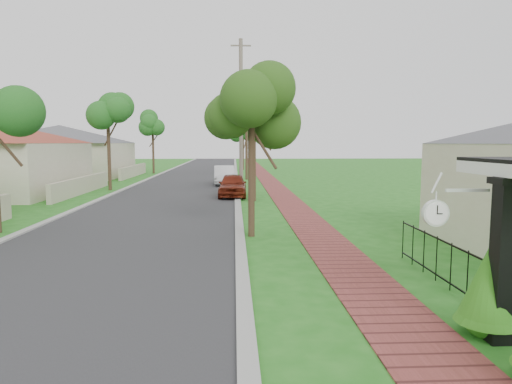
# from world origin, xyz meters

# --- Properties ---
(ground) EXTENTS (160.00, 160.00, 0.00)m
(ground) POSITION_xyz_m (0.00, 0.00, 0.00)
(ground) COLOR #206718
(ground) RESTS_ON ground
(road) EXTENTS (7.00, 120.00, 0.02)m
(road) POSITION_xyz_m (-3.00, 20.00, 0.00)
(road) COLOR #28282B
(road) RESTS_ON ground
(kerb_right) EXTENTS (0.30, 120.00, 0.10)m
(kerb_right) POSITION_xyz_m (0.65, 20.00, 0.00)
(kerb_right) COLOR #9E9E99
(kerb_right) RESTS_ON ground
(kerb_left) EXTENTS (0.30, 120.00, 0.10)m
(kerb_left) POSITION_xyz_m (-6.65, 20.00, 0.00)
(kerb_left) COLOR #9E9E99
(kerb_left) RESTS_ON ground
(sidewalk) EXTENTS (1.50, 120.00, 0.03)m
(sidewalk) POSITION_xyz_m (3.25, 20.00, 0.00)
(sidewalk) COLOR brown
(sidewalk) RESTS_ON ground
(porch_post) EXTENTS (0.48, 0.48, 2.52)m
(porch_post) POSITION_xyz_m (4.55, -1.00, 1.12)
(porch_post) COLOR black
(porch_post) RESTS_ON ground
(picket_fence) EXTENTS (0.03, 8.02, 1.00)m
(picket_fence) POSITION_xyz_m (4.90, -0.00, 0.53)
(picket_fence) COLOR black
(picket_fence) RESTS_ON ground
(street_trees) EXTENTS (10.70, 37.65, 5.89)m
(street_trees) POSITION_xyz_m (-2.87, 26.84, 4.54)
(street_trees) COLOR #382619
(street_trees) RESTS_ON ground
(far_house_grey) EXTENTS (15.56, 15.56, 4.60)m
(far_house_grey) POSITION_xyz_m (-14.97, 34.00, 2.34)
(far_house_grey) COLOR beige
(far_house_grey) RESTS_ON ground
(parked_car_red) EXTENTS (1.63, 3.84, 1.30)m
(parked_car_red) POSITION_xyz_m (0.38, 17.94, 0.65)
(parked_car_red) COLOR maroon
(parked_car_red) RESTS_ON ground
(parked_car_white) EXTENTS (1.62, 4.18, 1.36)m
(parked_car_white) POSITION_xyz_m (-0.24, 25.37, 0.68)
(parked_car_white) COLOR silver
(parked_car_white) RESTS_ON ground
(near_tree) EXTENTS (1.90, 1.90, 4.87)m
(near_tree) POSITION_xyz_m (1.03, 7.00, 3.87)
(near_tree) COLOR #382619
(near_tree) RESTS_ON ground
(utility_pole) EXTENTS (1.20, 0.24, 9.08)m
(utility_pole) POSITION_xyz_m (0.90, 19.83, 4.60)
(utility_pole) COLOR #7A695F
(utility_pole) RESTS_ON ground
(station_clock) EXTENTS (1.06, 0.13, 0.60)m
(station_clock) POSITION_xyz_m (3.69, -0.60, 1.95)
(station_clock) COLOR white
(station_clock) RESTS_ON ground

